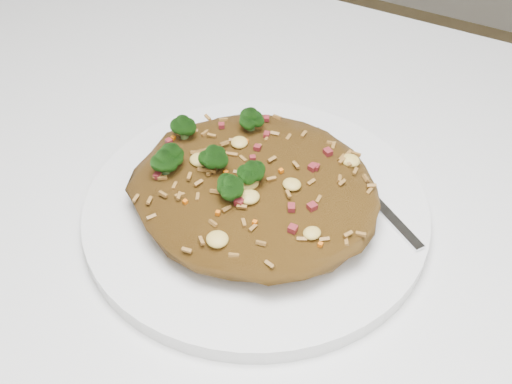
% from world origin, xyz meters
% --- Properties ---
extents(dining_table, '(1.20, 0.80, 0.75)m').
position_xyz_m(dining_table, '(0.00, 0.00, 0.66)').
color(dining_table, silver).
rests_on(dining_table, ground).
extents(plate, '(0.28, 0.28, 0.01)m').
position_xyz_m(plate, '(0.09, 0.04, 0.76)').
color(plate, white).
rests_on(plate, dining_table).
extents(fried_rice, '(0.20, 0.18, 0.06)m').
position_xyz_m(fried_rice, '(0.09, 0.04, 0.79)').
color(fried_rice, brown).
rests_on(fried_rice, plate).
extents(fork, '(0.14, 0.10, 0.00)m').
position_xyz_m(fork, '(0.16, 0.09, 0.77)').
color(fork, silver).
rests_on(fork, plate).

